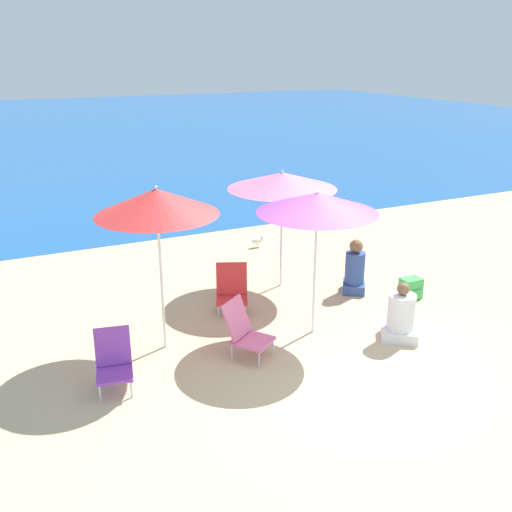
{
  "coord_description": "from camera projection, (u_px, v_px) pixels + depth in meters",
  "views": [
    {
      "loc": [
        -3.75,
        -5.26,
        3.8
      ],
      "look_at": [
        -0.45,
        1.73,
        1.0
      ],
      "focal_mm": 40.0,
      "sensor_mm": 36.0,
      "label": 1
    }
  ],
  "objects": [
    {
      "name": "person_seated_far",
      "position": [
        401.0,
        317.0,
        7.86
      ],
      "size": [
        0.64,
        0.62,
        0.84
      ],
      "rotation": [
        0.0,
        0.0,
        0.96
      ],
      "color": "silver",
      "rests_on": "ground"
    },
    {
      "name": "sea_water",
      "position": [
        63.0,
        128.0,
        29.42
      ],
      "size": [
        60.0,
        40.0,
        0.01
      ],
      "color": "#1E5699",
      "rests_on": "ground"
    },
    {
      "name": "person_seated_near",
      "position": [
        355.0,
        270.0,
        9.39
      ],
      "size": [
        0.53,
        0.54,
        0.91
      ],
      "rotation": [
        0.0,
        0.0,
        -0.59
      ],
      "color": "#334C8C",
      "rests_on": "ground"
    },
    {
      "name": "seagull",
      "position": [
        258.0,
        241.0,
        11.62
      ],
      "size": [
        0.27,
        0.11,
        0.23
      ],
      "color": "gold",
      "rests_on": "ground"
    },
    {
      "name": "beach_chair_pink",
      "position": [
        244.0,
        330.0,
        7.41
      ],
      "size": [
        0.7,
        0.73,
        0.76
      ],
      "rotation": [
        0.0,
        0.0,
        0.63
      ],
      "color": "silver",
      "rests_on": "ground"
    },
    {
      "name": "beach_umbrella_red",
      "position": [
        157.0,
        202.0,
        7.06
      ],
      "size": [
        1.56,
        1.56,
        2.24
      ],
      "color": "white",
      "rests_on": "ground"
    },
    {
      "name": "beach_umbrella_purple",
      "position": [
        317.0,
        203.0,
        7.52
      ],
      "size": [
        1.64,
        1.64,
        2.08
      ],
      "color": "white",
      "rests_on": "ground"
    },
    {
      "name": "beach_umbrella_pink",
      "position": [
        282.0,
        181.0,
        9.16
      ],
      "size": [
        1.78,
        1.78,
        1.99
      ],
      "color": "white",
      "rests_on": "ground"
    },
    {
      "name": "beach_chair_red",
      "position": [
        232.0,
        288.0,
        8.75
      ],
      "size": [
        0.62,
        0.61,
        0.73
      ],
      "rotation": [
        0.0,
        0.0,
        -0.4
      ],
      "color": "silver",
      "rests_on": "ground"
    },
    {
      "name": "ground_plane",
      "position": [
        345.0,
        366.0,
        7.27
      ],
      "size": [
        60.0,
        60.0,
        0.0
      ],
      "primitive_type": "plane",
      "color": "#C6B284"
    },
    {
      "name": "backpack_green",
      "position": [
        411.0,
        288.0,
        9.22
      ],
      "size": [
        0.33,
        0.26,
        0.34
      ],
      "color": "#47B756",
      "rests_on": "ground"
    },
    {
      "name": "beach_chair_purple",
      "position": [
        114.0,
        360.0,
        6.73
      ],
      "size": [
        0.51,
        0.56,
        0.72
      ],
      "rotation": [
        0.0,
        0.0,
        -0.2
      ],
      "color": "silver",
      "rests_on": "ground"
    }
  ]
}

